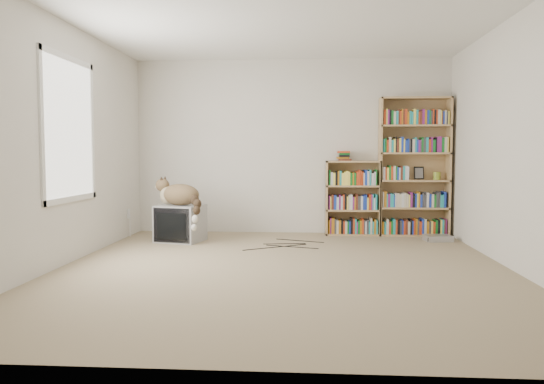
# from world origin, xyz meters

# --- Properties ---
(floor) EXTENTS (4.50, 5.00, 0.01)m
(floor) POSITION_xyz_m (0.00, 0.00, 0.00)
(floor) COLOR tan
(floor) RESTS_ON ground
(wall_back) EXTENTS (4.50, 0.02, 2.50)m
(wall_back) POSITION_xyz_m (0.00, 2.50, 1.25)
(wall_back) COLOR beige
(wall_back) RESTS_ON floor
(wall_front) EXTENTS (4.50, 0.02, 2.50)m
(wall_front) POSITION_xyz_m (0.00, -2.50, 1.25)
(wall_front) COLOR beige
(wall_front) RESTS_ON floor
(wall_left) EXTENTS (0.02, 5.00, 2.50)m
(wall_left) POSITION_xyz_m (-2.25, 0.00, 1.25)
(wall_left) COLOR beige
(wall_left) RESTS_ON floor
(wall_right) EXTENTS (0.02, 5.00, 2.50)m
(wall_right) POSITION_xyz_m (2.25, 0.00, 1.25)
(wall_right) COLOR beige
(wall_right) RESTS_ON floor
(ceiling) EXTENTS (4.50, 5.00, 0.02)m
(ceiling) POSITION_xyz_m (0.00, 0.00, 2.50)
(ceiling) COLOR white
(ceiling) RESTS_ON wall_back
(window) EXTENTS (0.02, 1.22, 1.52)m
(window) POSITION_xyz_m (-2.24, 0.20, 1.40)
(window) COLOR white
(window) RESTS_ON wall_left
(crt_tv) EXTENTS (0.65, 0.61, 0.48)m
(crt_tv) POSITION_xyz_m (-1.42, 1.61, 0.24)
(crt_tv) COLOR #9B9B9E
(crt_tv) RESTS_ON floor
(cat) EXTENTS (0.73, 0.68, 0.61)m
(cat) POSITION_xyz_m (-1.38, 1.52, 0.58)
(cat) COLOR #322314
(cat) RESTS_ON crt_tv
(bookcase_tall) EXTENTS (0.96, 0.30, 1.93)m
(bookcase_tall) POSITION_xyz_m (1.72, 2.36, 0.91)
(bookcase_tall) COLOR #A57852
(bookcase_tall) RESTS_ON floor
(bookcase_short) EXTENTS (0.76, 0.30, 1.05)m
(bookcase_short) POSITION_xyz_m (0.87, 2.36, 0.49)
(bookcase_short) COLOR #A57852
(bookcase_short) RESTS_ON floor
(book_stack) EXTENTS (0.20, 0.25, 0.14)m
(book_stack) POSITION_xyz_m (0.75, 2.36, 1.12)
(book_stack) COLOR #BD3A19
(book_stack) RESTS_ON bookcase_short
(green_mug) EXTENTS (0.10, 0.10, 0.11)m
(green_mug) POSITION_xyz_m (2.03, 2.34, 0.84)
(green_mug) COLOR olive
(green_mug) RESTS_ON bookcase_tall
(framed_print) EXTENTS (0.14, 0.05, 0.18)m
(framed_print) POSITION_xyz_m (1.81, 2.44, 0.88)
(framed_print) COLOR black
(framed_print) RESTS_ON bookcase_tall
(dvd_player) EXTENTS (0.37, 0.29, 0.08)m
(dvd_player) POSITION_xyz_m (1.95, 1.86, 0.04)
(dvd_player) COLOR #ACACB1
(dvd_player) RESTS_ON floor
(wall_outlet) EXTENTS (0.01, 0.08, 0.13)m
(wall_outlet) POSITION_xyz_m (-2.24, 1.95, 0.32)
(wall_outlet) COLOR silver
(wall_outlet) RESTS_ON wall_left
(floor_cables) EXTENTS (1.20, 0.70, 0.01)m
(floor_cables) POSITION_xyz_m (-0.35, 1.50, 0.00)
(floor_cables) COLOR black
(floor_cables) RESTS_ON floor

